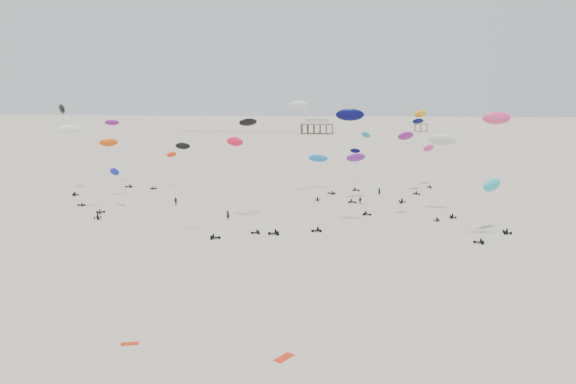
# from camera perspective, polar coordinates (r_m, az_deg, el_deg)

# --- Properties ---
(ground_plane) EXTENTS (900.00, 900.00, 0.00)m
(ground_plane) POSITION_cam_1_polar(r_m,az_deg,el_deg) (217.95, 3.24, 3.21)
(ground_plane) COLOR beige
(pavilion_main) EXTENTS (21.00, 13.00, 9.80)m
(pavilion_main) POSITION_cam_1_polar(r_m,az_deg,el_deg) (367.41, 2.96, 6.59)
(pavilion_main) COLOR brown
(pavilion_main) RESTS_ON ground
(pavilion_small) EXTENTS (9.00, 7.00, 8.00)m
(pavilion_small) POSITION_cam_1_polar(r_m,az_deg,el_deg) (399.73, 13.36, 6.49)
(pavilion_small) COLOR brown
(pavilion_small) RESTS_ON ground
(pier_fence) EXTENTS (80.20, 0.20, 1.50)m
(pier_fence) POSITION_cam_1_polar(r_m,az_deg,el_deg) (374.29, -5.06, 6.09)
(pier_fence) COLOR black
(pier_fence) RESTS_ON ground
(rig_0) EXTENTS (4.38, 15.24, 14.02)m
(rig_0) POSITION_cam_1_polar(r_m,az_deg,el_deg) (127.99, -17.76, 0.47)
(rig_0) COLOR black
(rig_0) RESTS_ON ground
(rig_1) EXTENTS (5.92, 9.00, 10.44)m
(rig_1) POSITION_cam_1_polar(r_m,az_deg,el_deg) (157.88, -12.26, 2.78)
(rig_1) COLOR black
(rig_1) RESTS_ON ground
(rig_2) EXTENTS (5.23, 14.45, 17.23)m
(rig_2) POSITION_cam_1_polar(r_m,az_deg,el_deg) (143.96, -18.14, 3.95)
(rig_2) COLOR black
(rig_2) RESTS_ON ground
(rig_3) EXTENTS (7.57, 16.83, 22.64)m
(rig_3) POSITION_cam_1_polar(r_m,az_deg,el_deg) (141.09, 12.36, 3.57)
(rig_3) COLOR black
(rig_3) RESTS_ON ground
(rig_4) EXTENTS (8.90, 11.06, 24.36)m
(rig_4) POSITION_cam_1_polar(r_m,az_deg,el_deg) (140.40, 1.36, 7.44)
(rig_4) COLOR black
(rig_4) RESTS_ON ground
(rig_5) EXTENTS (9.77, 5.84, 18.27)m
(rig_5) POSITION_cam_1_polar(r_m,az_deg,el_deg) (116.63, 12.34, 4.33)
(rig_5) COLOR black
(rig_5) RESTS_ON ground
(rig_6) EXTENTS (4.80, 6.80, 21.68)m
(rig_6) POSITION_cam_1_polar(r_m,az_deg,el_deg) (147.80, 13.26, 6.60)
(rig_6) COLOR black
(rig_6) RESTS_ON ground
(rig_7) EXTENTS (2.94, 9.39, 17.43)m
(rig_7) POSITION_cam_1_polar(r_m,az_deg,el_deg) (122.51, 7.95, 2.93)
(rig_7) COLOR black
(rig_7) RESTS_ON ground
(rig_8) EXTENTS (6.41, 9.05, 17.28)m
(rig_8) POSITION_cam_1_polar(r_m,az_deg,el_deg) (124.20, 15.49, 4.45)
(rig_8) COLOR black
(rig_8) RESTS_ON ground
(rig_9) EXTENTS (9.28, 14.15, 19.68)m
(rig_9) POSITION_cam_1_polar(r_m,az_deg,el_deg) (111.44, -5.07, 3.64)
(rig_9) COLOR black
(rig_9) RESTS_ON ground
(rig_10) EXTENTS (10.08, 8.61, 19.09)m
(rig_10) POSITION_cam_1_polar(r_m,az_deg,el_deg) (165.29, -17.04, 5.19)
(rig_10) COLOR black
(rig_10) RESTS_ON ground
(rig_11) EXTENTS (3.21, 14.54, 15.10)m
(rig_11) POSITION_cam_1_polar(r_m,az_deg,el_deg) (155.75, 6.87, 2.49)
(rig_11) COLOR black
(rig_11) RESTS_ON ground
(rig_12) EXTENTS (10.28, 15.80, 23.44)m
(rig_12) POSITION_cam_1_polar(r_m,az_deg,el_deg) (109.50, -3.29, 3.84)
(rig_12) COLOR black
(rig_12) RESTS_ON ground
(rig_13) EXTENTS (9.64, 7.80, 22.89)m
(rig_13) POSITION_cam_1_polar(r_m,az_deg,el_deg) (106.79, 5.86, 6.26)
(rig_13) COLOR black
(rig_13) RESTS_ON ground
(rig_14) EXTENTS (5.88, 9.69, 11.82)m
(rig_14) POSITION_cam_1_polar(r_m,az_deg,el_deg) (137.18, 6.87, 2.96)
(rig_14) COLOR black
(rig_14) RESTS_ON ground
(rig_15) EXTENTS (6.01, 6.15, 10.08)m
(rig_15) POSITION_cam_1_polar(r_m,az_deg,el_deg) (110.60, 20.20, 0.06)
(rig_15) COLOR black
(rig_15) RESTS_ON ground
(rig_16) EXTENTS (10.57, 5.23, 19.11)m
(rig_16) POSITION_cam_1_polar(r_m,az_deg,el_deg) (129.67, -20.89, 4.85)
(rig_16) COLOR black
(rig_16) RESTS_ON ground
(rig_17) EXTENTS (7.96, 11.26, 11.52)m
(rig_17) POSITION_cam_1_polar(r_m,az_deg,el_deg) (150.58, 3.28, 2.97)
(rig_17) COLOR black
(rig_17) RESTS_ON ground
(rig_18) EXTENTS (8.38, 3.42, 16.98)m
(rig_18) POSITION_cam_1_polar(r_m,az_deg,el_deg) (100.35, -9.02, -0.05)
(rig_18) COLOR black
(rig_18) RESTS_ON ground
(rig_19) EXTENTS (9.54, 11.82, 23.26)m
(rig_19) POSITION_cam_1_polar(r_m,az_deg,el_deg) (157.82, -21.83, 6.66)
(rig_19) COLOR black
(rig_19) RESTS_ON ground
(rig_20) EXTENTS (5.54, 3.52, 22.61)m
(rig_20) POSITION_cam_1_polar(r_m,az_deg,el_deg) (100.60, 20.20, 5.30)
(rig_20) COLOR black
(rig_20) RESTS_ON ground
(rig_21) EXTENTS (4.95, 8.85, 11.87)m
(rig_21) POSITION_cam_1_polar(r_m,az_deg,el_deg) (161.47, 14.11, 3.95)
(rig_21) COLOR black
(rig_21) RESTS_ON ground
(spectator_0) EXTENTS (0.94, 0.74, 2.31)m
(spectator_0) POSITION_cam_1_polar(r_m,az_deg,el_deg) (115.50, -6.12, -2.81)
(spectator_0) COLOR black
(spectator_0) RESTS_ON ground
(spectator_1) EXTENTS (1.02, 0.63, 2.02)m
(spectator_1) POSITION_cam_1_polar(r_m,az_deg,el_deg) (132.08, 7.35, -1.23)
(spectator_1) COLOR black
(spectator_1) RESTS_ON ground
(spectator_2) EXTENTS (1.49, 1.04, 2.29)m
(spectator_2) POSITION_cam_1_polar(r_m,az_deg,el_deg) (132.06, -11.33, -1.34)
(spectator_2) COLOR black
(spectator_2) RESTS_ON ground
(spectator_3) EXTENTS (0.96, 0.86, 2.18)m
(spectator_3) POSITION_cam_1_polar(r_m,az_deg,el_deg) (144.96, 9.24, -0.28)
(spectator_3) COLOR black
(spectator_3) RESTS_ON ground
(grounded_kite_a) EXTENTS (1.92, 2.34, 0.08)m
(grounded_kite_a) POSITION_cam_1_polar(r_m,az_deg,el_deg) (56.82, -0.42, -16.51)
(grounded_kite_a) COLOR red
(grounded_kite_a) RESTS_ON ground
(grounded_kite_b) EXTENTS (1.92, 1.18, 0.07)m
(grounded_kite_b) POSITION_cam_1_polar(r_m,az_deg,el_deg) (61.79, -15.76, -14.64)
(grounded_kite_b) COLOR red
(grounded_kite_b) RESTS_ON ground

